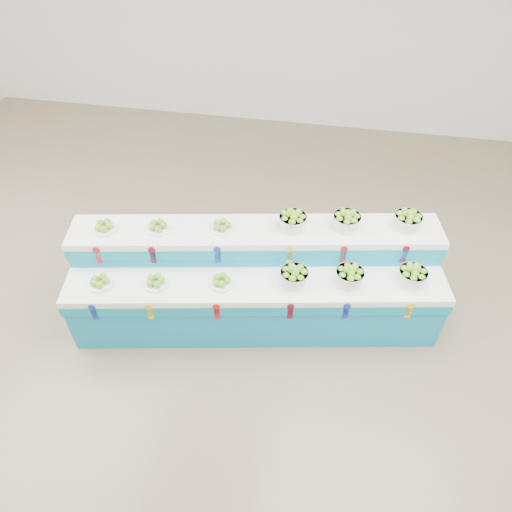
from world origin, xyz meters
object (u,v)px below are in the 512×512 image
(display_stand, at_px, (256,281))
(basket_upper_right, at_px, (408,220))
(plate_upper_mid, at_px, (158,226))
(basket_lower_left, at_px, (294,276))

(display_stand, distance_m, basket_upper_right, 1.62)
(basket_upper_right, bearing_deg, plate_upper_mid, -169.08)
(display_stand, xyz_separation_m, plate_upper_mid, (-0.99, 0.04, 0.56))
(display_stand, distance_m, plate_upper_mid, 1.14)
(plate_upper_mid, bearing_deg, basket_lower_left, -8.28)
(basket_lower_left, height_order, plate_upper_mid, plate_upper_mid)
(plate_upper_mid, bearing_deg, display_stand, -2.54)
(plate_upper_mid, distance_m, basket_upper_right, 2.45)
(basket_lower_left, distance_m, plate_upper_mid, 1.42)
(display_stand, bearing_deg, plate_upper_mid, 166.54)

